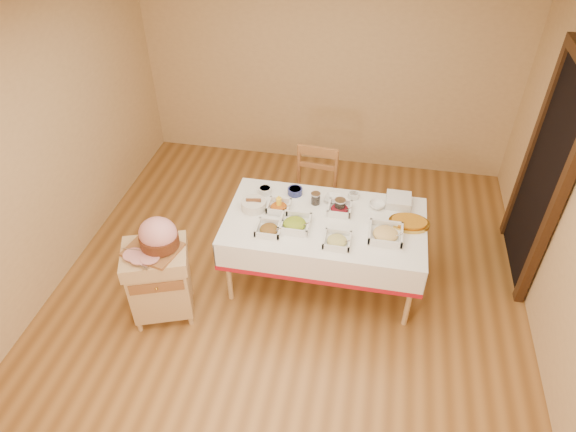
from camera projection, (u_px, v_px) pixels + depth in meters
The scene contains 23 objects.
room_shell at pixel (286, 187), 4.14m from camera, with size 5.00×5.00×5.00m.
doorway at pixel (546, 174), 4.62m from camera, with size 0.09×1.10×2.20m.
dining_table at pixel (324, 233), 4.76m from camera, with size 1.82×1.02×0.76m.
butcher_cart at pixel (159, 278), 4.53m from camera, with size 0.67×0.62×0.78m.
dining_chair at pixel (313, 196), 5.34m from camera, with size 0.50×0.48×1.02m.
ham_on_board at pixel (157, 237), 4.26m from camera, with size 0.46×0.44×0.30m.
serving_dish_a at pixel (269, 229), 4.52m from camera, with size 0.23×0.22×0.10m.
serving_dish_b at pixel (295, 223), 4.57m from camera, with size 0.27×0.27×0.11m.
serving_dish_c at pixel (337, 241), 4.40m from camera, with size 0.23×0.23×0.09m.
serving_dish_d at pixel (386, 234), 4.46m from camera, with size 0.29×0.29×0.11m.
serving_dish_e at pixel (279, 207), 4.76m from camera, with size 0.22×0.21×0.10m.
serving_dish_f at pixel (340, 209), 4.74m from camera, with size 0.23×0.22×0.10m.
small_bowl_left at pixel (265, 190), 4.97m from camera, with size 0.13×0.13×0.06m.
small_bowl_mid at pixel (295, 191), 4.95m from camera, with size 0.14×0.14×0.06m.
small_bowl_right at pixel (354, 195), 4.91m from camera, with size 0.10×0.10×0.05m.
bowl_white_imported at pixel (333, 199), 4.88m from camera, with size 0.17×0.17×0.04m, color silver.
bowl_small_imported at pixel (377, 205), 4.80m from camera, with size 0.15×0.15×0.05m, color silver.
preserve_jar_left at pixel (316, 199), 4.82m from camera, with size 0.09×0.09×0.12m.
preserve_jar_right at pixel (340, 206), 4.73m from camera, with size 0.10×0.10×0.13m.
mustard_bottle at pixel (279, 203), 4.74m from camera, with size 0.05×0.05×0.16m.
bread_basket at pixel (254, 205), 4.77m from camera, with size 0.23×0.23×0.10m.
plate_stack at pixel (398, 201), 4.82m from camera, with size 0.23×0.23×0.08m.
brass_platter at pixel (409, 223), 4.60m from camera, with size 0.37×0.26×0.05m.
Camera 1 is at (0.65, -3.29, 3.73)m, focal length 32.00 mm.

